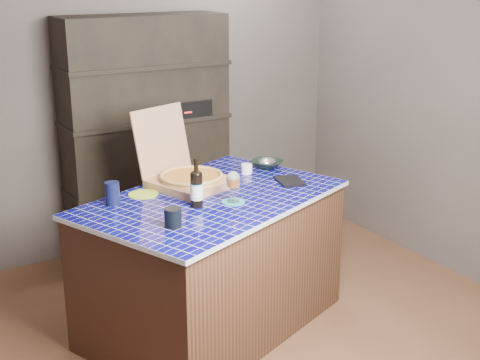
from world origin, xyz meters
TOP-DOWN VIEW (x-y plane):
  - room at (0.00, 0.00)m, footprint 3.50×3.50m
  - shelving_unit at (0.00, 1.53)m, footprint 1.20×0.41m
  - kitchen_island at (-0.12, 0.28)m, footprint 1.77×1.46m
  - pizza_box at (-0.15, 0.54)m, footprint 0.56×0.62m
  - mead_bottle at (-0.28, 0.18)m, footprint 0.07×0.07m
  - teal_trivet at (-0.07, 0.13)m, footprint 0.13×0.13m
  - wine_glass at (-0.07, 0.13)m, footprint 0.08×0.08m
  - tumbler at (-0.52, -0.04)m, footprint 0.09×0.09m
  - dvd_case at (0.43, 0.27)m, footprint 0.20×0.24m
  - bowl at (0.48, 0.62)m, footprint 0.28×0.28m
  - foil_contents at (0.48, 0.62)m, footprint 0.13×0.11m
  - white_jar at (0.30, 0.58)m, footprint 0.07×0.07m
  - navy_cup at (-0.67, 0.45)m, footprint 0.08×0.08m
  - green_trivet at (-0.45, 0.52)m, footprint 0.18×0.18m

SIDE VIEW (x-z plane):
  - kitchen_island at x=-0.12m, z-range 0.00..0.84m
  - green_trivet at x=-0.45m, z-range 0.84..0.84m
  - teal_trivet at x=-0.07m, z-range 0.84..0.84m
  - dvd_case at x=0.43m, z-range 0.84..0.85m
  - bowl at x=0.48m, z-range 0.84..0.89m
  - white_jar at x=0.30m, z-range 0.84..0.90m
  - foil_contents at x=0.48m, z-range 0.85..0.91m
  - tumbler at x=-0.52m, z-range 0.84..0.94m
  - pizza_box at x=-0.15m, z-range 0.67..1.13m
  - navy_cup at x=-0.67m, z-range 0.84..0.97m
  - shelving_unit at x=0.00m, z-range 0.00..1.80m
  - mead_bottle at x=-0.28m, z-range 0.81..1.08m
  - wine_glass at x=-0.07m, z-range 0.87..1.05m
  - room at x=0.00m, z-range -0.50..3.00m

